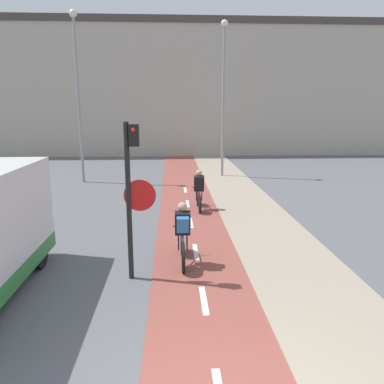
{
  "coord_description": "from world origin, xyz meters",
  "views": [
    {
      "loc": [
        -0.58,
        -3.55,
        3.62
      ],
      "look_at": [
        0.0,
        7.29,
        1.2
      ],
      "focal_mm": 35.0,
      "sensor_mm": 36.0,
      "label": 1
    }
  ],
  "objects_px": {
    "traffic_light_pole": "(132,185)",
    "cyclist_near": "(183,235)",
    "cyclist_far": "(199,192)",
    "street_lamp_sidewalk": "(223,86)",
    "street_lamp_far": "(77,83)"
  },
  "relations": [
    {
      "from": "street_lamp_sidewalk",
      "to": "cyclist_far",
      "type": "xyz_separation_m",
      "value": [
        -1.75,
        -6.84,
        -4.13
      ]
    },
    {
      "from": "street_lamp_sidewalk",
      "to": "cyclist_near",
      "type": "height_order",
      "value": "street_lamp_sidewalk"
    },
    {
      "from": "street_lamp_far",
      "to": "street_lamp_sidewalk",
      "type": "distance_m",
      "value": 7.3
    },
    {
      "from": "traffic_light_pole",
      "to": "cyclist_far",
      "type": "distance_m",
      "value": 6.05
    },
    {
      "from": "traffic_light_pole",
      "to": "cyclist_near",
      "type": "bearing_deg",
      "value": 34.17
    },
    {
      "from": "street_lamp_far",
      "to": "cyclist_near",
      "type": "height_order",
      "value": "street_lamp_far"
    },
    {
      "from": "cyclist_near",
      "to": "cyclist_far",
      "type": "height_order",
      "value": "cyclist_near"
    },
    {
      "from": "street_lamp_sidewalk",
      "to": "cyclist_near",
      "type": "bearing_deg",
      "value": -101.98
    },
    {
      "from": "cyclist_near",
      "to": "street_lamp_sidewalk",
      "type": "bearing_deg",
      "value": 78.02
    },
    {
      "from": "traffic_light_pole",
      "to": "street_lamp_far",
      "type": "relative_size",
      "value": 0.42
    },
    {
      "from": "street_lamp_far",
      "to": "cyclist_far",
      "type": "relative_size",
      "value": 4.86
    },
    {
      "from": "traffic_light_pole",
      "to": "cyclist_far",
      "type": "bearing_deg",
      "value": 72.22
    },
    {
      "from": "street_lamp_far",
      "to": "cyclist_far",
      "type": "distance_m",
      "value": 8.88
    },
    {
      "from": "traffic_light_pole",
      "to": "cyclist_near",
      "type": "xyz_separation_m",
      "value": [
        1.06,
        0.72,
        -1.36
      ]
    },
    {
      "from": "cyclist_far",
      "to": "street_lamp_sidewalk",
      "type": "bearing_deg",
      "value": 75.62
    }
  ]
}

